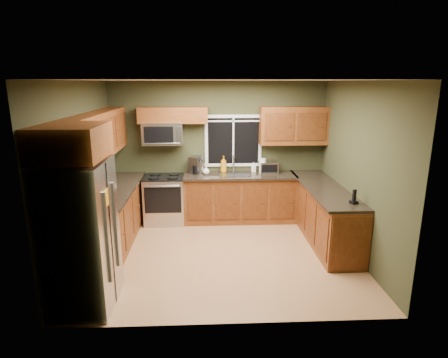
{
  "coord_description": "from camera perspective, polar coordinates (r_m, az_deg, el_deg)",
  "views": [
    {
      "loc": [
        -0.22,
        -5.51,
        2.68
      ],
      "look_at": [
        0.05,
        0.35,
        1.15
      ],
      "focal_mm": 30.0,
      "sensor_mm": 36.0,
      "label": 1
    }
  ],
  "objects": [
    {
      "name": "soap_bottle_c",
      "position": [
        7.23,
        -2.74,
        1.34
      ],
      "size": [
        0.15,
        0.15,
        0.16
      ],
      "primitive_type": "imported",
      "rotation": [
        0.0,
        0.0,
        -0.2
      ],
      "color": "white",
      "rests_on": "countertop_back"
    },
    {
      "name": "floor",
      "position": [
        6.13,
        -0.32,
        -11.3
      ],
      "size": [
        4.2,
        4.2,
        0.0
      ],
      "primitive_type": "plane",
      "color": "#9A6B44",
      "rests_on": "ground"
    },
    {
      "name": "paper_towel_roll",
      "position": [
        7.33,
        5.87,
        1.99
      ],
      "size": [
        0.17,
        0.17,
        0.32
      ],
      "color": "white",
      "rests_on": "countertop_back"
    },
    {
      "name": "base_cabinets_peninsula",
      "position": [
        6.76,
        14.97,
        -5.16
      ],
      "size": [
        0.6,
        2.52,
        0.9
      ],
      "color": "brown",
      "rests_on": "ground"
    },
    {
      "name": "microwave",
      "position": [
        7.23,
        -9.28,
        6.87
      ],
      "size": [
        0.76,
        0.41,
        0.42
      ],
      "color": "#B7B7BC",
      "rests_on": "back_wall"
    },
    {
      "name": "countertop_left",
      "position": [
        6.43,
        -16.54,
        -1.89
      ],
      "size": [
        0.65,
        2.65,
        0.04
      ],
      "primitive_type": "cube",
      "color": "black",
      "rests_on": "base_cabinets_left"
    },
    {
      "name": "base_cabinets_back",
      "position": [
        7.38,
        2.42,
        -2.98
      ],
      "size": [
        2.17,
        0.6,
        0.9
      ],
      "primitive_type": "cube",
      "color": "brown",
      "rests_on": "ground"
    },
    {
      "name": "back_wall",
      "position": [
        7.43,
        -0.91,
        4.31
      ],
      "size": [
        4.2,
        0.0,
        4.2
      ],
      "primitive_type": "plane",
      "rotation": [
        1.57,
        0.0,
        0.0
      ],
      "color": "#32341D",
      "rests_on": "ground"
    },
    {
      "name": "toaster_oven",
      "position": [
        7.41,
        6.81,
        1.82
      ],
      "size": [
        0.37,
        0.29,
        0.22
      ],
      "color": "#B7B7BC",
      "rests_on": "countertop_back"
    },
    {
      "name": "sink",
      "position": [
        7.23,
        1.56,
        0.79
      ],
      "size": [
        0.6,
        0.42,
        0.36
      ],
      "color": "slate",
      "rests_on": "countertop_back"
    },
    {
      "name": "base_cabinets_left",
      "position": [
        6.58,
        -16.46,
        -5.82
      ],
      "size": [
        0.6,
        2.65,
        0.9
      ],
      "primitive_type": "cube",
      "color": "brown",
      "rests_on": "ground"
    },
    {
      "name": "countertop_back",
      "position": [
        7.23,
        2.47,
        0.52
      ],
      "size": [
        2.17,
        0.65,
        0.04
      ],
      "primitive_type": "cube",
      "color": "black",
      "rests_on": "base_cabinets_back"
    },
    {
      "name": "cordless_phone",
      "position": [
        5.82,
        19.2,
        -2.95
      ],
      "size": [
        0.12,
        0.12,
        0.21
      ],
      "color": "black",
      "rests_on": "countertop_peninsula"
    },
    {
      "name": "upper_cabinets_back_left",
      "position": [
        7.2,
        -7.77,
        9.62
      ],
      "size": [
        1.3,
        0.33,
        0.3
      ],
      "primitive_type": "cube",
      "color": "brown",
      "rests_on": "back_wall"
    },
    {
      "name": "window",
      "position": [
        7.4,
        1.42,
        5.85
      ],
      "size": [
        1.12,
        0.03,
        1.02
      ],
      "color": "white",
      "rests_on": "back_wall"
    },
    {
      "name": "coffee_maker",
      "position": [
        7.32,
        -4.33,
        2.07
      ],
      "size": [
        0.28,
        0.32,
        0.33
      ],
      "color": "slate",
      "rests_on": "countertop_back"
    },
    {
      "name": "upper_cabinets_back_right",
      "position": [
        7.38,
        10.55,
        8.0
      ],
      "size": [
        1.3,
        0.33,
        0.72
      ],
      "primitive_type": "cube",
      "color": "brown",
      "rests_on": "back_wall"
    },
    {
      "name": "left_wall",
      "position": [
        5.97,
        -20.92,
        0.77
      ],
      "size": [
        0.0,
        3.6,
        3.6
      ],
      "primitive_type": "plane",
      "rotation": [
        1.57,
        0.0,
        1.57
      ],
      "color": "#32341D",
      "rests_on": "ground"
    },
    {
      "name": "range",
      "position": [
        7.37,
        -9.0,
        -3.03
      ],
      "size": [
        0.76,
        0.69,
        0.94
      ],
      "color": "#B7B7BC",
      "rests_on": "ground"
    },
    {
      "name": "upper_cabinets_left",
      "position": [
        6.28,
        -18.58,
        6.36
      ],
      "size": [
        0.33,
        2.65,
        0.72
      ],
      "primitive_type": "cube",
      "color": "brown",
      "rests_on": "left_wall"
    },
    {
      "name": "soap_bottle_a",
      "position": [
        7.39,
        -0.07,
        2.27
      ],
      "size": [
        0.14,
        0.15,
        0.32
      ],
      "primitive_type": "imported",
      "rotation": [
        0.0,
        0.0,
        0.19
      ],
      "color": "orange",
      "rests_on": "countertop_back"
    },
    {
      "name": "upper_cabinet_over_fridge",
      "position": [
        4.52,
        -22.33,
        5.26
      ],
      "size": [
        0.72,
        0.9,
        0.38
      ],
      "primitive_type": "cube",
      "color": "brown",
      "rests_on": "left_wall"
    },
    {
      "name": "refrigerator",
      "position": [
        4.82,
        -21.02,
        -8.1
      ],
      "size": [
        0.74,
        0.9,
        1.8
      ],
      "color": "#B7B7BC",
      "rests_on": "ground"
    },
    {
      "name": "right_wall",
      "position": [
        6.13,
        19.7,
        1.21
      ],
      "size": [
        0.0,
        3.6,
        3.6
      ],
      "primitive_type": "plane",
      "rotation": [
        1.57,
        0.0,
        -1.57
      ],
      "color": "#32341D",
      "rests_on": "ground"
    },
    {
      "name": "ceiling",
      "position": [
        5.51,
        -0.36,
        14.83
      ],
      "size": [
        4.2,
        4.2,
        0.0
      ],
      "primitive_type": "plane",
      "rotation": [
        3.14,
        0.0,
        0.0
      ],
      "color": "white",
      "rests_on": "back_wall"
    },
    {
      "name": "soap_bottle_b",
      "position": [
        7.45,
        4.51,
        1.81
      ],
      "size": [
        0.09,
        0.09,
        0.19
      ],
      "primitive_type": "imported",
      "rotation": [
        0.0,
        0.0,
        0.04
      ],
      "color": "white",
      "rests_on": "countertop_back"
    },
    {
      "name": "front_wall",
      "position": [
        3.95,
        0.73,
        -5.07
      ],
      "size": [
        4.2,
        0.0,
        4.2
      ],
      "primitive_type": "plane",
      "rotation": [
        -1.57,
        0.0,
        0.0
      ],
      "color": "#32341D",
      "rests_on": "ground"
    },
    {
      "name": "countertop_peninsula",
      "position": [
        6.62,
        15.01,
        -1.31
      ],
      "size": [
        0.65,
        2.5,
        0.04
      ],
      "primitive_type": "cube",
      "color": "black",
      "rests_on": "base_cabinets_peninsula"
    },
    {
      "name": "kettle",
      "position": [
        7.34,
        -3.53,
        1.95
      ],
      "size": [
        0.19,
        0.19,
        0.29
      ],
      "color": "#B7B7BC",
      "rests_on": "countertop_back"
    }
  ]
}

